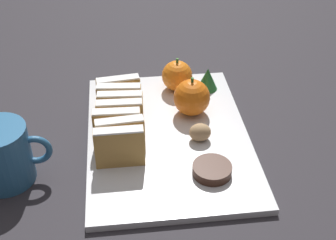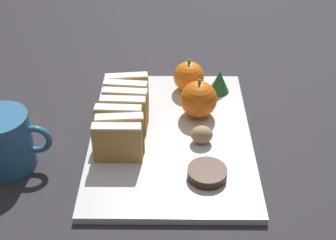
# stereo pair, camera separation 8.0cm
# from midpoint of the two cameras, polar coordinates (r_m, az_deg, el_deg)

# --- Properties ---
(ground_plane) EXTENTS (6.00, 6.00, 0.00)m
(ground_plane) POSITION_cam_midpoint_polar(r_m,az_deg,el_deg) (0.82, 2.77, -2.46)
(ground_plane) COLOR #28262B
(serving_platter) EXTENTS (0.28, 0.39, 0.01)m
(serving_platter) POSITION_cam_midpoint_polar(r_m,az_deg,el_deg) (0.82, 2.79, -2.13)
(serving_platter) COLOR silver
(serving_platter) RESTS_ON ground_plane
(stollen_slice_front) EXTENTS (0.08, 0.02, 0.07)m
(stollen_slice_front) POSITION_cam_midpoint_polar(r_m,az_deg,el_deg) (0.74, -3.51, -2.94)
(stollen_slice_front) COLOR #B28442
(stollen_slice_front) RESTS_ON serving_platter
(stollen_slice_second) EXTENTS (0.08, 0.02, 0.07)m
(stollen_slice_second) POSITION_cam_midpoint_polar(r_m,az_deg,el_deg) (0.76, -3.24, -1.73)
(stollen_slice_second) COLOR #B28442
(stollen_slice_second) RESTS_ON serving_platter
(stollen_slice_third) EXTENTS (0.08, 0.02, 0.07)m
(stollen_slice_third) POSITION_cam_midpoint_polar(r_m,az_deg,el_deg) (0.78, -3.45, -0.59)
(stollen_slice_third) COLOR #B28442
(stollen_slice_third) RESTS_ON serving_platter
(stollen_slice_fourth) EXTENTS (0.08, 0.02, 0.07)m
(stollen_slice_fourth) POSITION_cam_midpoint_polar(r_m,az_deg,el_deg) (0.80, -2.96, 0.50)
(stollen_slice_fourth) COLOR #B28442
(stollen_slice_fourth) RESTS_ON serving_platter
(stollen_slice_fifth) EXTENTS (0.08, 0.02, 0.07)m
(stollen_slice_fifth) POSITION_cam_midpoint_polar(r_m,az_deg,el_deg) (0.82, -2.75, 1.53)
(stollen_slice_fifth) COLOR #B28442
(stollen_slice_fifth) RESTS_ON serving_platter
(stollen_slice_sixth) EXTENTS (0.08, 0.03, 0.07)m
(stollen_slice_sixth) POSITION_cam_midpoint_polar(r_m,az_deg,el_deg) (0.84, -2.74, 2.51)
(stollen_slice_sixth) COLOR #B28442
(stollen_slice_sixth) RESTS_ON serving_platter
(stollen_slice_back) EXTENTS (0.08, 0.03, 0.07)m
(stollen_slice_back) POSITION_cam_midpoint_polar(r_m,az_deg,el_deg) (0.86, -2.69, 3.45)
(stollen_slice_back) COLOR #B28442
(stollen_slice_back) RESTS_ON serving_platter
(orange_near) EXTENTS (0.06, 0.06, 0.07)m
(orange_near) POSITION_cam_midpoint_polar(r_m,az_deg,el_deg) (0.92, 4.74, 5.21)
(orange_near) COLOR orange
(orange_near) RESTS_ON serving_platter
(orange_far) EXTENTS (0.07, 0.07, 0.07)m
(orange_far) POSITION_cam_midpoint_polar(r_m,az_deg,el_deg) (0.84, 6.14, 2.43)
(orange_far) COLOR orange
(orange_far) RESTS_ON serving_platter
(walnut) EXTENTS (0.04, 0.03, 0.03)m
(walnut) POSITION_cam_midpoint_polar(r_m,az_deg,el_deg) (0.79, 6.67, -1.89)
(walnut) COLOR tan
(walnut) RESTS_ON serving_platter
(chocolate_cookie) EXTENTS (0.06, 0.06, 0.02)m
(chocolate_cookie) POSITION_cam_midpoint_polar(r_m,az_deg,el_deg) (0.73, 7.55, -6.57)
(chocolate_cookie) COLOR #381E14
(chocolate_cookie) RESTS_ON serving_platter
(evergreen_sprig) EXTENTS (0.04, 0.04, 0.05)m
(evergreen_sprig) POSITION_cam_midpoint_polar(r_m,az_deg,el_deg) (0.92, 8.46, 4.57)
(evergreen_sprig) COLOR #23662D
(evergreen_sprig) RESTS_ON serving_platter
(coffee_mug) EXTENTS (0.12, 0.09, 0.10)m
(coffee_mug) POSITION_cam_midpoint_polar(r_m,az_deg,el_deg) (0.77, -16.83, -2.65)
(coffee_mug) COLOR #2D6693
(coffee_mug) RESTS_ON ground_plane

